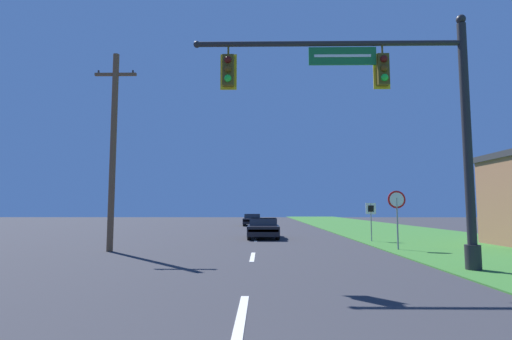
{
  "coord_description": "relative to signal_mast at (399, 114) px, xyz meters",
  "views": [
    {
      "loc": [
        0.35,
        -0.89,
        1.78
      ],
      "look_at": [
        0.0,
        22.42,
        4.03
      ],
      "focal_mm": 28.0,
      "sensor_mm": 36.0,
      "label": 1
    }
  ],
  "objects": [
    {
      "name": "far_car",
      "position": [
        -5.08,
        30.19,
        -3.98
      ],
      "size": [
        1.82,
        4.7,
        1.19
      ],
      "color": "black",
      "rests_on": "ground"
    },
    {
      "name": "grass_verge_right",
      "position": [
        6.08,
        19.19,
        -4.56
      ],
      "size": [
        10.0,
        110.0,
        0.04
      ],
      "color": "#38752D",
      "rests_on": "ground"
    },
    {
      "name": "utility_pole_near",
      "position": [
        -10.42,
        5.02,
        -0.19
      ],
      "size": [
        1.8,
        0.26,
        8.47
      ],
      "color": "brown",
      "rests_on": "ground"
    },
    {
      "name": "route_sign_post",
      "position": [
        1.81,
        10.03,
        -3.05
      ],
      "size": [
        0.55,
        0.06,
        2.03
      ],
      "color": "gray",
      "rests_on": "grass_verge_right"
    },
    {
      "name": "signal_mast",
      "position": [
        0.0,
        0.0,
        0.0
      ],
      "size": [
        8.36,
        0.47,
        7.6
      ],
      "color": "#232326",
      "rests_on": "grass_verge_right"
    },
    {
      "name": "road_center_line",
      "position": [
        -4.42,
        11.19,
        -4.57
      ],
      "size": [
        0.16,
        34.8,
        0.01
      ],
      "color": "silver",
      "rests_on": "ground"
    },
    {
      "name": "car_ahead",
      "position": [
        -4.0,
        12.57,
        -3.98
      ],
      "size": [
        1.82,
        4.35,
        1.19
      ],
      "color": "black",
      "rests_on": "ground"
    },
    {
      "name": "stop_sign",
      "position": [
        1.74,
        5.63,
        -2.72
      ],
      "size": [
        0.76,
        0.07,
        2.5
      ],
      "color": "gray",
      "rests_on": "grass_verge_right"
    }
  ]
}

